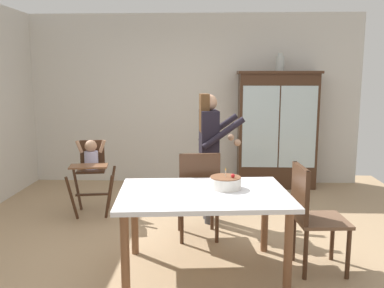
% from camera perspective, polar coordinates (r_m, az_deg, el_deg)
% --- Properties ---
extents(ground_plane, '(6.24, 6.24, 0.00)m').
position_cam_1_polar(ground_plane, '(4.37, -1.31, -13.93)').
color(ground_plane, tan).
extents(wall_back, '(5.32, 0.06, 2.70)m').
position_cam_1_polar(wall_back, '(6.65, 0.09, 6.18)').
color(wall_back, beige).
rests_on(wall_back, ground_plane).
extents(china_cabinet, '(1.25, 0.48, 1.80)m').
position_cam_1_polar(china_cabinet, '(6.51, 11.71, 1.99)').
color(china_cabinet, '#422819').
rests_on(china_cabinet, ground_plane).
extents(ceramic_vase, '(0.13, 0.13, 0.27)m').
position_cam_1_polar(ceramic_vase, '(6.46, 12.13, 10.95)').
color(ceramic_vase, '#B2B7B2').
rests_on(ceramic_vase, china_cabinet).
extents(high_chair_with_toddler, '(0.66, 0.75, 0.95)m').
position_cam_1_polar(high_chair_with_toddler, '(5.27, -13.83, -2.63)').
color(high_chair_with_toddler, '#422819').
rests_on(high_chair_with_toddler, ground_plane).
extents(adult_person, '(0.55, 0.53, 1.53)m').
position_cam_1_polar(adult_person, '(4.82, 2.44, 0.30)').
color(adult_person, '#47474C').
rests_on(adult_person, ground_plane).
extents(dining_table, '(1.55, 1.13, 0.74)m').
position_cam_1_polar(dining_table, '(3.61, 1.62, -8.06)').
color(dining_table, silver).
rests_on(dining_table, ground_plane).
extents(birthday_cake, '(0.28, 0.28, 0.19)m').
position_cam_1_polar(birthday_cake, '(3.69, 4.69, -5.36)').
color(birthday_cake, white).
rests_on(birthday_cake, dining_table).
extents(dining_chair_far_side, '(0.49, 0.49, 0.96)m').
position_cam_1_polar(dining_chair_far_side, '(4.33, 0.93, -6.36)').
color(dining_chair_far_side, '#422819').
rests_on(dining_chair_far_side, ground_plane).
extents(dining_chair_right_end, '(0.47, 0.47, 0.96)m').
position_cam_1_polar(dining_chair_right_end, '(3.83, 16.12, -8.87)').
color(dining_chair_right_end, '#422819').
rests_on(dining_chair_right_end, ground_plane).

